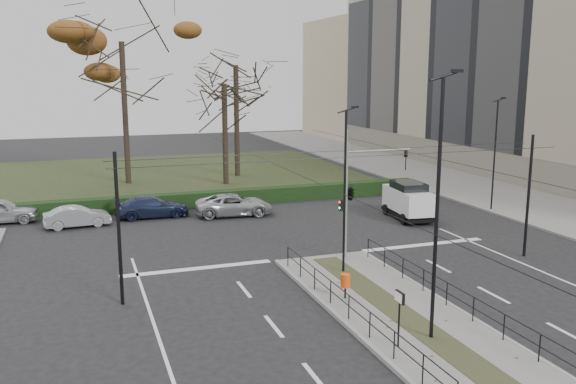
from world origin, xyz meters
The scene contains 21 objects.
ground centered at (0.00, 0.00, 0.00)m, with size 140.00×140.00×0.00m, color black.
median_island centered at (0.00, -2.50, 0.07)m, with size 4.40×15.00×0.14m, color slate.
sidewalk_east centered at (18.00, 22.00, 0.07)m, with size 8.00×90.00×0.14m, color slate.
park centered at (-6.00, 32.00, 0.05)m, with size 38.00×26.00×0.10m, color #253118.
hedge centered at (-6.00, 18.60, 0.50)m, with size 38.00×1.00×1.00m, color black.
apartment_block centered at (27.97, 23.97, 10.39)m, with size 13.09×52.10×21.64m.
median_railing centered at (0.00, -2.60, 0.98)m, with size 4.14×13.24×0.92m.
catenary centered at (0.00, 1.62, 3.42)m, with size 20.00×34.00×6.00m.
traffic_light centered at (1.37, 4.50, 3.35)m, with size 3.74×2.14×5.51m.
litter_bin centered at (-1.29, -0.65, 0.84)m, with size 0.38×0.38×0.99m.
info_panel centered at (-1.50, -5.19, 1.62)m, with size 0.11×0.49×1.88m.
streetlamp_median_near centered at (-0.08, -4.93, 4.63)m, with size 0.74×0.15×8.83m.
streetlamp_median_far centered at (0.03, 2.38, 3.88)m, with size 0.61×0.13×7.35m.
streetlamp_sidewalk centered at (14.52, 10.91, 3.82)m, with size 0.60×0.12×7.23m.
parked_car_second centered at (-11.10, 15.46, 0.62)m, with size 1.31×3.75×1.23m, color #A4A7AB.
parked_car_third centered at (-6.67, 16.52, 0.66)m, with size 1.84×4.52×1.31m, color #1B223F.
parked_car_fourth centered at (-1.67, 15.32, 0.68)m, with size 2.25×4.88×1.36m, color #A4A7AB.
white_van centered at (8.25, 10.88, 1.20)m, with size 2.33×4.41×2.30m.
rust_tree centered at (-7.03, 28.93, 11.29)m, with size 10.05×10.05×14.74m.
bare_tree_center centered at (2.31, 29.69, 8.87)m, with size 7.07×7.07×12.57m.
bare_tree_near centered at (0.41, 26.09, 7.49)m, with size 5.56×5.56×10.60m.
Camera 1 is at (-10.98, -21.37, 8.83)m, focal length 38.00 mm.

